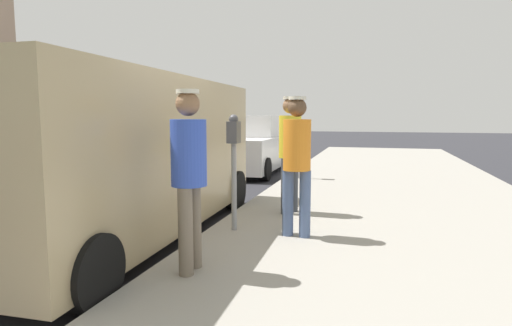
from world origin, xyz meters
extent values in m
plane|color=#2D2D33|center=(0.00, 0.00, 0.00)|extent=(80.00, 80.00, 0.00)
cube|color=#9E998E|center=(3.50, 0.00, 0.07)|extent=(5.00, 32.00, 0.15)
cylinder|color=gray|center=(1.35, 0.70, 0.72)|extent=(0.07, 0.07, 1.15)
cube|color=#4C4C51|center=(1.35, 0.70, 1.44)|extent=(0.14, 0.18, 0.28)
sphere|color=#47474C|center=(1.35, 0.70, 1.61)|extent=(0.12, 0.12, 0.12)
cylinder|color=gray|center=(1.35, 5.52, 0.72)|extent=(0.07, 0.07, 1.15)
cube|color=#4C4C51|center=(1.35, 5.52, 1.44)|extent=(0.14, 0.18, 0.28)
sphere|color=#47474C|center=(1.35, 5.52, 1.61)|extent=(0.12, 0.12, 0.12)
cylinder|color=#4C608C|center=(2.30, 0.62, 0.57)|extent=(0.14, 0.14, 0.83)
cylinder|color=#4C608C|center=(2.08, 0.64, 0.57)|extent=(0.14, 0.14, 0.83)
cylinder|color=orange|center=(2.19, 0.63, 1.30)|extent=(0.34, 0.34, 0.63)
sphere|color=brown|center=(2.19, 0.63, 1.75)|extent=(0.23, 0.23, 0.23)
cylinder|color=silver|center=(2.19, 0.63, 1.87)|extent=(0.21, 0.21, 0.04)
cylinder|color=#383D47|center=(1.90, 1.98, 0.58)|extent=(0.14, 0.14, 0.86)
cylinder|color=#383D47|center=(1.82, 1.77, 0.58)|extent=(0.14, 0.14, 0.86)
cylinder|color=yellow|center=(1.86, 1.88, 1.33)|extent=(0.34, 0.34, 0.65)
sphere|color=#8C6647|center=(1.86, 1.88, 1.80)|extent=(0.23, 0.23, 0.23)
cylinder|color=silver|center=(1.86, 1.88, 1.92)|extent=(0.22, 0.22, 0.04)
cylinder|color=#726656|center=(1.42, -0.94, 0.57)|extent=(0.14, 0.14, 0.84)
cylinder|color=#726656|center=(1.41, -0.72, 0.57)|extent=(0.14, 0.14, 0.84)
cylinder|color=blue|center=(1.42, -0.83, 1.31)|extent=(0.34, 0.34, 0.63)
sphere|color=#8C6647|center=(1.42, -0.83, 1.76)|extent=(0.23, 0.23, 0.23)
cylinder|color=silver|center=(1.42, -0.83, 1.88)|extent=(0.22, 0.22, 0.04)
cube|color=tan|center=(-0.15, 0.46, 1.17)|extent=(2.14, 5.25, 1.96)
cylinder|color=black|center=(0.86, -1.57, 0.34)|extent=(0.24, 0.69, 0.68)
cylinder|color=black|center=(0.74, 2.53, 0.34)|extent=(0.24, 0.69, 0.68)
cylinder|color=black|center=(-1.16, 2.48, 0.34)|extent=(0.24, 0.69, 0.68)
cube|color=white|center=(-0.43, 7.41, 0.61)|extent=(1.90, 4.43, 0.89)
cube|color=white|center=(-0.43, 7.63, 1.35)|extent=(1.64, 2.01, 0.60)
cylinder|color=black|center=(0.46, 5.78, 0.30)|extent=(0.23, 0.60, 0.60)
cylinder|color=black|center=(-1.26, 5.75, 0.30)|extent=(0.23, 0.60, 0.60)
cylinder|color=black|center=(0.40, 9.08, 0.30)|extent=(0.23, 0.60, 0.60)
cylinder|color=black|center=(-1.32, 9.05, 0.30)|extent=(0.23, 0.60, 0.60)
camera|label=1|loc=(3.11, -4.48, 1.66)|focal=29.62mm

